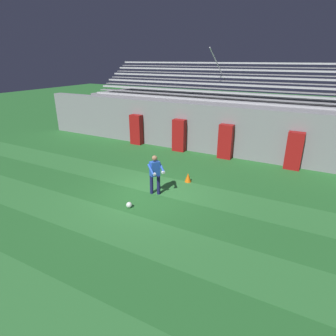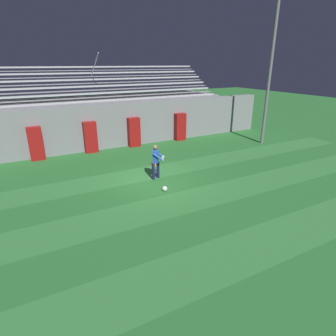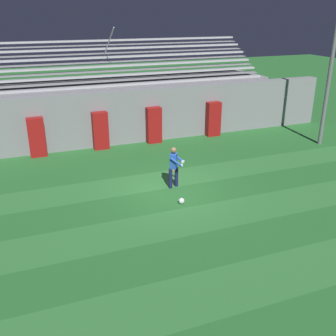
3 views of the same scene
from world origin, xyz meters
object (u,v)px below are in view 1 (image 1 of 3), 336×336
(padding_pillar_far_right, at_px, (294,151))
(traffic_cone, at_px, (188,177))
(padding_pillar_gate_left, at_px, (179,135))
(soccer_ball, at_px, (129,205))
(goalkeeper, at_px, (155,173))
(padding_pillar_far_left, at_px, (136,130))
(padding_pillar_gate_right, at_px, (226,142))

(padding_pillar_far_right, distance_m, traffic_cone, 5.65)
(padding_pillar_gate_left, relative_size, soccer_ball, 8.66)
(padding_pillar_gate_left, distance_m, goalkeeper, 5.95)
(padding_pillar_far_left, bearing_deg, goalkeeper, -50.08)
(goalkeeper, bearing_deg, padding_pillar_far_left, 129.92)
(padding_pillar_far_right, bearing_deg, traffic_cone, -135.12)
(goalkeeper, bearing_deg, padding_pillar_gate_left, 106.60)
(goalkeeper, relative_size, soccer_ball, 7.59)
(goalkeeper, height_order, soccer_ball, goalkeeper)
(soccer_ball, relative_size, traffic_cone, 0.52)
(padding_pillar_gate_left, relative_size, padding_pillar_far_right, 1.00)
(soccer_ball, bearing_deg, padding_pillar_far_left, 122.08)
(padding_pillar_far_left, distance_m, padding_pillar_far_right, 9.43)
(traffic_cone, bearing_deg, soccer_ball, -106.88)
(soccer_ball, height_order, traffic_cone, traffic_cone)
(padding_pillar_gate_left, height_order, traffic_cone, padding_pillar_gate_left)
(padding_pillar_far_right, relative_size, soccer_ball, 8.66)
(soccer_ball, bearing_deg, goalkeeper, 78.92)
(padding_pillar_gate_left, height_order, soccer_ball, padding_pillar_gate_left)
(padding_pillar_far_right, bearing_deg, goalkeeper, -129.23)
(padding_pillar_gate_left, relative_size, padding_pillar_gate_right, 1.00)
(padding_pillar_gate_right, distance_m, traffic_cone, 4.05)
(padding_pillar_gate_right, bearing_deg, padding_pillar_gate_left, 180.00)
(padding_pillar_gate_right, height_order, traffic_cone, padding_pillar_gate_right)
(padding_pillar_far_left, relative_size, padding_pillar_far_right, 1.00)
(padding_pillar_far_left, xyz_separation_m, goalkeeper, (4.77, -5.70, 0.00))
(padding_pillar_far_left, height_order, goalkeeper, padding_pillar_far_left)
(padding_pillar_far_left, distance_m, soccer_ball, 8.49)
(soccer_ball, bearing_deg, padding_pillar_gate_left, 101.18)
(padding_pillar_far_right, distance_m, soccer_ball, 8.74)
(padding_pillar_gate_left, relative_size, padding_pillar_far_left, 1.00)
(padding_pillar_gate_left, relative_size, traffic_cone, 4.54)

